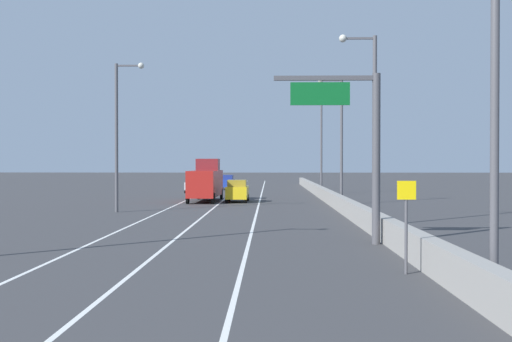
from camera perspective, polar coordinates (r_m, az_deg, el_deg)
The scene contains 16 objects.
ground_plane at distance 69.32m, azimuth -0.77°, elevation -2.21°, with size 320.00×320.00×0.00m, color #38383A.
lane_stripe_left at distance 60.81m, azimuth -6.26°, elevation -2.63°, with size 0.16×130.00×0.00m, color silver.
lane_stripe_center at distance 60.45m, azimuth -2.97°, elevation -2.64°, with size 0.16×130.00×0.00m, color silver.
lane_stripe_right at distance 60.29m, azimuth 0.36°, elevation -2.65°, with size 0.16×130.00×0.00m, color silver.
jersey_barrier_right at distance 45.59m, azimuth 7.90°, elevation -3.06°, with size 0.60×120.00×1.10m, color gray.
overhead_sign_gantry at distance 27.99m, azimuth 9.35°, elevation 3.09°, with size 4.68×0.36×7.50m.
speed_advisory_sign at distance 20.77m, azimuth 13.46°, elevation -4.29°, with size 0.60×0.11×3.00m.
lamp_post_right_near at distance 18.66m, azimuth 20.13°, elevation 8.68°, with size 2.14×0.44×10.81m.
lamp_post_right_second at distance 36.17m, azimuth 10.33°, elevation 4.84°, with size 2.14×0.44×10.81m.
lamp_post_right_third at distance 54.15m, azimuth 7.50°, elevation 3.48°, with size 2.14×0.44×10.81m.
lamp_post_right_fourth at distance 72.17m, azimuth 5.75°, elevation 2.80°, with size 2.14×0.44×10.81m.
lamp_post_left_mid at distance 46.60m, azimuth -12.24°, elevation 3.92°, with size 2.14×0.44×10.81m.
car_yellow_0 at distance 57.15m, azimuth -1.71°, elevation -1.83°, with size 2.00×4.06×2.03m.
car_blue_1 at distance 84.37m, azimuth -2.62°, elevation -1.02°, with size 1.92×4.04×1.95m.
car_silver_2 at distance 76.09m, azimuth -5.63°, elevation -1.24°, with size 1.90×4.44×1.87m.
box_truck at distance 58.43m, azimuth -4.58°, elevation -0.99°, with size 2.65×8.50×3.96m.
Camera 1 is at (2.43, -5.18, 3.58)m, focal length 44.15 mm.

